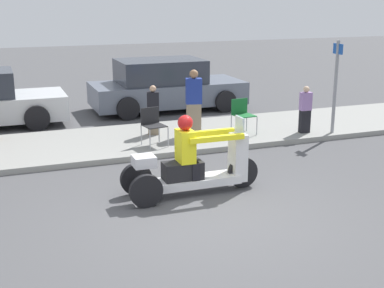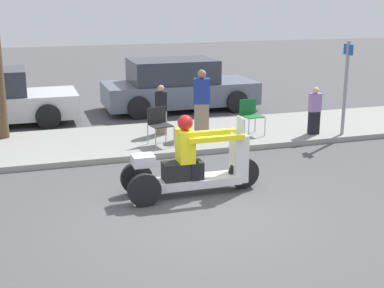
% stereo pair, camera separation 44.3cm
% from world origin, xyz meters
% --- Properties ---
extents(ground_plane, '(60.00, 60.00, 0.00)m').
position_xyz_m(ground_plane, '(0.00, 0.00, 0.00)').
color(ground_plane, '#4C4C4F').
extents(sidewalk_strip, '(28.00, 2.80, 0.12)m').
position_xyz_m(sidewalk_strip, '(0.00, 4.60, 0.06)').
color(sidewalk_strip, gray).
rests_on(sidewalk_strip, ground).
extents(motorcycle_trike, '(2.43, 0.72, 1.41)m').
position_xyz_m(motorcycle_trike, '(0.16, 1.06, 0.50)').
color(motorcycle_trike, black).
rests_on(motorcycle_trike, ground).
extents(spectator_far_back, '(0.41, 0.30, 1.55)m').
position_xyz_m(spectator_far_back, '(1.45, 4.43, 0.87)').
color(spectator_far_back, gray).
rests_on(spectator_far_back, sidewalk_strip).
extents(spectator_with_child, '(0.32, 0.25, 1.18)m').
position_xyz_m(spectator_with_child, '(0.57, 4.79, 0.69)').
color(spectator_with_child, gray).
rests_on(spectator_with_child, sidewalk_strip).
extents(spectator_end_of_line, '(0.27, 0.17, 1.13)m').
position_xyz_m(spectator_end_of_line, '(4.03, 3.69, 0.66)').
color(spectator_end_of_line, black).
rests_on(spectator_end_of_line, sidewalk_strip).
extents(folding_chair_set_back, '(0.52, 0.52, 0.82)m').
position_xyz_m(folding_chair_set_back, '(2.58, 4.17, 0.62)').
color(folding_chair_set_back, '#A5A8AD').
rests_on(folding_chair_set_back, sidewalk_strip).
extents(folding_chair_curbside, '(0.53, 0.53, 0.82)m').
position_xyz_m(folding_chair_curbside, '(0.29, 3.92, 0.62)').
color(folding_chair_curbside, '#A5A8AD').
rests_on(folding_chair_curbside, sidewalk_strip).
extents(parked_car_lot_far, '(4.49, 2.12, 1.50)m').
position_xyz_m(parked_car_lot_far, '(1.87, 7.96, 0.71)').
color(parked_car_lot_far, slate).
rests_on(parked_car_lot_far, ground).
extents(street_sign, '(0.08, 0.36, 2.20)m').
position_xyz_m(street_sign, '(4.66, 3.45, 1.32)').
color(street_sign, gray).
rests_on(street_sign, sidewalk_strip).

